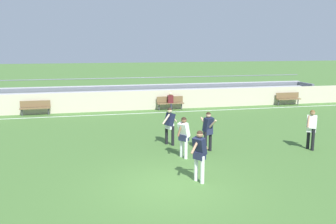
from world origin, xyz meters
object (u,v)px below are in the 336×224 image
object	(u,v)px
soccer_ball	(203,145)
player_white_wide_right	(184,134)
player_dark_on_ball	(199,152)
bench_near_bin	(288,98)
player_dark_challenging	(208,128)
bench_far_left	(35,107)
bench_centre_sideline	(170,102)
spectator_seated	(171,100)
player_dark_deep_cover	(170,123)
bleacher_stand	(157,94)
player_white_pressing_high	(312,126)

from	to	relation	value
soccer_ball	player_white_wide_right	bearing A→B (deg)	-135.55
player_dark_on_ball	soccer_ball	xyz separation A→B (m)	(1.37, 3.68, -0.90)
bench_near_bin	soccer_ball	bearing A→B (deg)	-136.12
bench_near_bin	player_dark_on_ball	xyz separation A→B (m)	(-10.84, -12.79, 0.46)
player_dark_challenging	player_white_wide_right	world-z (taller)	player_dark_challenging
bench_far_left	bench_centre_sideline	bearing A→B (deg)	0.00
bench_far_left	soccer_ball	xyz separation A→B (m)	(7.96, -9.11, -0.44)
spectator_seated	player_white_wide_right	world-z (taller)	player_white_wide_right
bench_near_bin	bench_centre_sideline	bearing A→B (deg)	180.00
bench_centre_sideline	player_dark_deep_cover	distance (m)	8.62
bench_far_left	player_dark_deep_cover	world-z (taller)	player_dark_deep_cover
player_white_wide_right	soccer_ball	size ratio (longest dim) A/B	7.32
player_dark_deep_cover	player_dark_challenging	bearing A→B (deg)	-46.43
spectator_seated	player_dark_deep_cover	distance (m)	8.50
bleacher_stand	soccer_ball	distance (m)	11.87
player_dark_deep_cover	player_white_pressing_high	size ratio (longest dim) A/B	0.98
bench_far_left	player_white_wide_right	bearing A→B (deg)	-56.66
player_dark_challenging	soccer_ball	size ratio (longest dim) A/B	7.52
bench_far_left	player_dark_on_ball	xyz separation A→B (m)	(6.59, -12.79, 0.46)
bench_near_bin	player_dark_on_ball	size ratio (longest dim) A/B	1.07
spectator_seated	player_white_wide_right	bearing A→B (deg)	-100.34
bench_far_left	player_dark_challenging	xyz separation A→B (m)	(7.94, -9.74, 0.44)
player_dark_challenging	player_dark_on_ball	bearing A→B (deg)	-113.71
bench_centre_sideline	spectator_seated	xyz separation A→B (m)	(0.00, -0.12, 0.16)
player_dark_deep_cover	soccer_ball	bearing A→B (deg)	-29.09
bench_far_left	spectator_seated	bearing A→B (deg)	-0.77
player_white_pressing_high	bench_near_bin	bearing A→B (deg)	63.30
player_dark_deep_cover	player_white_pressing_high	world-z (taller)	player_white_pressing_high
bench_centre_sideline	player_white_wide_right	world-z (taller)	player_white_wide_right
bleacher_stand	player_dark_deep_cover	distance (m)	11.24
player_dark_deep_cover	player_white_wide_right	bearing A→B (deg)	-86.45
player_dark_challenging	player_white_pressing_high	bearing A→B (deg)	-8.60
bleacher_stand	bench_near_bin	bearing A→B (deg)	-16.57
player_dark_on_ball	soccer_ball	distance (m)	4.03
player_white_wide_right	soccer_ball	world-z (taller)	player_white_wide_right
player_dark_on_ball	player_white_pressing_high	xyz separation A→B (m)	(5.62, 2.41, -0.00)
bleacher_stand	player_dark_deep_cover	bearing A→B (deg)	-98.07
bench_centre_sideline	soccer_ball	xyz separation A→B (m)	(-0.66, -9.11, -0.44)
player_dark_challenging	player_dark_deep_cover	distance (m)	1.87
player_dark_deep_cover	bench_near_bin	bearing A→B (deg)	37.85
spectator_seated	player_dark_challenging	bearing A→B (deg)	-94.06
bench_centre_sideline	player_dark_challenging	world-z (taller)	player_dark_challenging
spectator_seated	player_dark_on_ball	distance (m)	12.84
bench_near_bin	player_dark_on_ball	distance (m)	16.77
bench_near_bin	player_white_wide_right	bearing A→B (deg)	-136.05
spectator_seated	soccer_ball	size ratio (longest dim) A/B	5.50
player_dark_on_ball	player_white_wide_right	bearing A→B (deg)	86.08
bleacher_stand	player_dark_on_ball	size ratio (longest dim) A/B	14.72
bench_centre_sideline	soccer_ball	bearing A→B (deg)	-94.15
bench_far_left	bench_near_bin	bearing A→B (deg)	0.00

